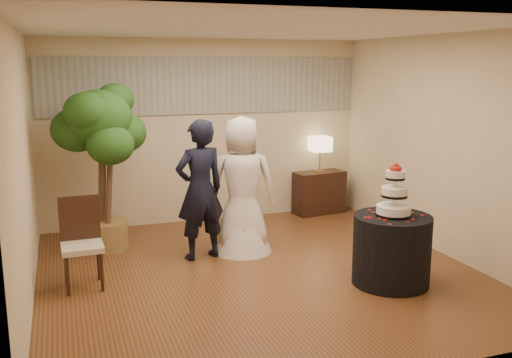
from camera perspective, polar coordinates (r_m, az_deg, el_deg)
name	(u,v)px	position (r m, az deg, el deg)	size (l,w,h in m)	color
floor	(259,273)	(6.85, 0.31, -9.33)	(5.00, 5.00, 0.00)	brown
ceiling	(259,29)	(6.41, 0.33, 14.76)	(5.00, 5.00, 0.00)	white
wall_back	(206,132)	(8.86, -5.07, 4.75)	(5.00, 0.06, 2.80)	beige
wall_front	(373,208)	(4.25, 11.57, -2.84)	(5.00, 0.06, 2.80)	beige
wall_left	(23,169)	(6.14, -22.28, 0.91)	(0.06, 5.00, 2.80)	beige
wall_right	(444,146)	(7.68, 18.24, 3.17)	(0.06, 5.00, 2.80)	beige
mural_border	(205,86)	(8.78, -5.12, 9.27)	(4.90, 0.02, 0.85)	#9A9D93
groom	(200,190)	(7.14, -5.62, -1.09)	(0.65, 0.42, 1.77)	black
bride	(242,185)	(7.36, -1.39, -0.59)	(0.87, 0.77, 1.79)	white
cake_table	(392,250)	(6.58, 13.40, -6.90)	(0.86, 0.86, 0.79)	black
wedding_cake	(395,190)	(6.40, 13.69, -1.04)	(0.38, 0.38, 0.59)	white
console	(319,192)	(9.44, 6.33, -1.34)	(0.83, 0.37, 0.69)	black
table_lamp	(320,154)	(9.32, 6.42, 2.48)	(0.30, 0.30, 0.58)	beige
ficus_tree	(101,167)	(7.67, -15.20, 1.18)	(1.06, 1.06, 2.23)	#25531A
side_chair	(82,244)	(6.53, -17.00, -6.27)	(0.46, 0.48, 1.00)	black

